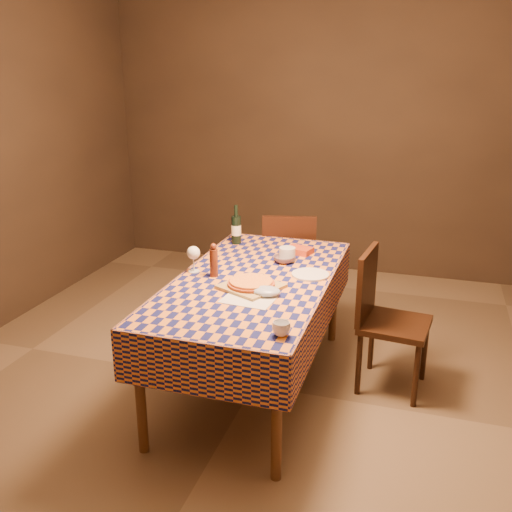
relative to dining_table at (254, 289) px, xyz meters
name	(u,v)px	position (x,y,z in m)	size (l,w,h in m)	color
room	(254,187)	(0.00, 0.00, 0.66)	(5.00, 5.10, 2.70)	brown
dining_table	(254,289)	(0.00, 0.00, 0.00)	(0.94, 1.84, 0.77)	brown
cutting_board	(251,286)	(0.04, -0.16, 0.09)	(0.31, 0.31, 0.02)	#A1854C
pizza	(251,283)	(0.04, -0.16, 0.11)	(0.36, 0.36, 0.03)	#953B18
pepper_mill	(214,261)	(-0.25, -0.04, 0.18)	(0.06, 0.06, 0.22)	#4F2212
bowl	(284,259)	(0.11, 0.35, 0.10)	(0.14, 0.14, 0.04)	#674E56
wine_glass	(193,254)	(-0.40, 0.00, 0.20)	(0.09, 0.09, 0.17)	white
wine_bottle	(236,229)	(-0.35, 0.67, 0.19)	(0.09, 0.09, 0.29)	black
deli_tub	(287,254)	(0.12, 0.39, 0.12)	(0.11, 0.11, 0.09)	silver
takeout_container	(300,250)	(0.16, 0.57, 0.10)	(0.17, 0.12, 0.04)	#B13817
white_plate	(310,275)	(0.33, 0.15, 0.08)	(0.24, 0.24, 0.01)	white
tumbler	(281,329)	(0.37, -0.72, 0.11)	(0.09, 0.09, 0.07)	silver
flour_patch	(249,299)	(0.08, -0.34, 0.08)	(0.29, 0.22, 0.00)	silver
flour_bag	(266,291)	(0.15, -0.25, 0.10)	(0.17, 0.13, 0.05)	#919EBA
chair_far	(289,261)	(-0.04, 1.08, -0.17)	(0.51, 0.51, 0.93)	black
chair_right	(383,312)	(0.79, 0.27, -0.17)	(0.47, 0.47, 0.93)	black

